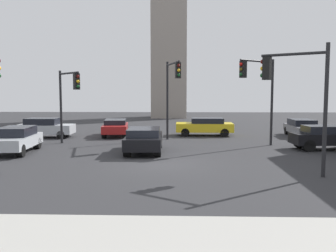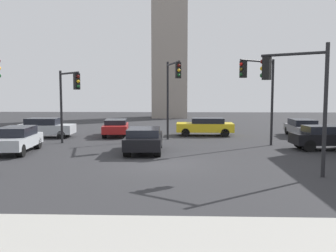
% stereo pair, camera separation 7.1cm
% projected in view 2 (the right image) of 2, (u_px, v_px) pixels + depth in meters
% --- Properties ---
extents(ground_plane, '(89.63, 89.63, 0.00)m').
position_uv_depth(ground_plane, '(161.00, 164.00, 17.77)').
color(ground_plane, '#2D2D30').
extents(sidewalk_corner, '(32.27, 3.59, 0.15)m').
position_uv_depth(sidewalk_corner, '(137.00, 246.00, 8.10)').
color(sidewalk_corner, '#A8A59E').
rests_on(sidewalk_corner, ground_plane).
extents(traffic_light_0, '(2.43, 1.62, 5.43)m').
position_uv_depth(traffic_light_0, '(295.00, 85.00, 15.31)').
color(traffic_light_0, black).
rests_on(traffic_light_0, ground_plane).
extents(traffic_light_1, '(1.95, 2.24, 4.88)m').
position_uv_depth(traffic_light_1, '(69.00, 92.00, 23.54)').
color(traffic_light_1, black).
rests_on(traffic_light_1, ground_plane).
extents(traffic_light_2, '(2.51, 2.03, 5.54)m').
position_uv_depth(traffic_light_2, '(259.00, 84.00, 22.69)').
color(traffic_light_2, black).
rests_on(traffic_light_2, ground_plane).
extents(traffic_light_4, '(1.05, 3.50, 5.62)m').
position_uv_depth(traffic_light_4, '(172.00, 84.00, 24.91)').
color(traffic_light_4, black).
rests_on(traffic_light_4, ground_plane).
extents(car_0, '(2.15, 4.55, 1.41)m').
position_uv_depth(car_0, '(144.00, 139.00, 21.03)').
color(car_0, black).
rests_on(car_0, ground_plane).
extents(car_1, '(4.24, 1.96, 1.48)m').
position_uv_depth(car_1, '(45.00, 127.00, 27.88)').
color(car_1, '#ADB2B7').
rests_on(car_1, ground_plane).
extents(car_2, '(2.20, 4.36, 1.47)m').
position_uv_depth(car_2, '(16.00, 139.00, 20.92)').
color(car_2, '#ADB2B7').
rests_on(car_2, ground_plane).
extents(car_3, '(4.41, 2.02, 1.45)m').
position_uv_depth(car_3, '(328.00, 137.00, 21.95)').
color(car_3, black).
rests_on(car_3, ground_plane).
extents(car_4, '(4.50, 1.98, 1.40)m').
position_uv_depth(car_4, '(205.00, 126.00, 29.09)').
color(car_4, yellow).
rests_on(car_4, ground_plane).
extents(car_5, '(1.96, 4.44, 1.34)m').
position_uv_depth(car_5, '(303.00, 127.00, 28.39)').
color(car_5, slate).
rests_on(car_5, ground_plane).
extents(car_6, '(2.30, 4.27, 1.29)m').
position_uv_depth(car_6, '(116.00, 127.00, 28.81)').
color(car_6, maroon).
rests_on(car_6, ground_plane).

